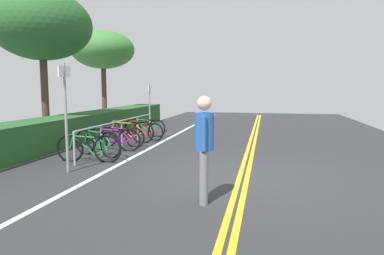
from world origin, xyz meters
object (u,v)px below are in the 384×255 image
bicycle_0 (89,148)px  bicycle_3 (121,137)px  tree_far_right (103,50)px  pedestrian (204,141)px  bicycle_5 (143,131)px  bicycle_1 (98,143)px  bicycle_2 (113,139)px  bicycle_4 (127,132)px  bicycle_6 (145,127)px  tree_mid (42,26)px  bike_rack (122,127)px  sign_post_near (66,108)px  sign_post_far (150,104)px

bicycle_0 → bicycle_3: bicycle_0 is taller
tree_far_right → pedestrian: bearing=-147.9°
bicycle_0 → bicycle_5: (3.94, -0.04, -0.03)m
bicycle_1 → bicycle_2: (0.87, -0.07, -0.02)m
bicycle_1 → bicycle_4: bearing=2.3°
bicycle_6 → tree_mid: bearing=125.6°
bicycle_3 → bicycle_6: 2.40m
bike_rack → pedestrian: bearing=-144.2°
bicycle_1 → bicycle_5: 3.19m
bicycle_4 → sign_post_near: (-4.21, -0.30, 1.07)m
bicycle_0 → bicycle_5: 3.94m
bicycle_1 → tree_mid: (1.95, 2.89, 3.57)m
bicycle_0 → bicycle_4: 3.12m
bicycle_1 → tree_mid: size_ratio=0.32×
bicycle_6 → sign_post_near: bearing=-177.6°
tree_far_right → bicycle_1: bearing=-155.6°
bicycle_6 → tree_mid: 5.02m
bike_rack → sign_post_far: bearing=2.3°
bicycle_2 → tree_far_right: (7.75, 3.98, 3.49)m
bicycle_5 → sign_post_near: bearing=-179.6°
bicycle_0 → tree_far_right: tree_far_right is taller
bicycle_2 → sign_post_far: 4.03m
bike_rack → pedestrian: 6.04m
bicycle_3 → bicycle_4: 0.76m
bicycle_3 → sign_post_far: bearing=2.0°
tree_far_right → bike_rack: bearing=-150.6°
bicycle_4 → tree_far_right: size_ratio=0.38×
bicycle_1 → bicycle_6: bicycle_1 is taller
sign_post_far → tree_far_right: (3.82, 3.82, 2.60)m
bicycle_6 → sign_post_far: bearing=4.7°
bicycle_1 → pedestrian: bearing=-132.7°
bike_rack → bicycle_0: bike_rack is taller
bicycle_0 → pedestrian: size_ratio=0.98×
bike_rack → bicycle_5: bearing=-5.3°
sign_post_near → tree_mid: tree_mid is taller
bicycle_1 → bicycle_6: (4.00, 0.03, -0.01)m
bicycle_1 → bicycle_6: 4.00m
pedestrian → tree_mid: (5.23, 6.45, 2.91)m
bike_rack → bicycle_1: bike_rack is taller
bicycle_6 → tree_mid: (-2.05, 2.86, 3.58)m
bicycle_0 → bicycle_4: bearing=4.3°
bicycle_2 → pedestrian: pedestrian is taller
bicycle_6 → pedestrian: size_ratio=1.01×
bicycle_1 → tree_mid: bearing=56.0°
bicycle_1 → bicycle_5: (3.18, -0.18, -0.04)m
bicycle_1 → pedestrian: size_ratio=0.94×
pedestrian → tree_mid: 8.80m
bike_rack → bicycle_0: (-2.37, -0.11, -0.28)m
bicycle_0 → sign_post_near: size_ratio=0.72×
bicycle_2 → tree_mid: 4.77m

